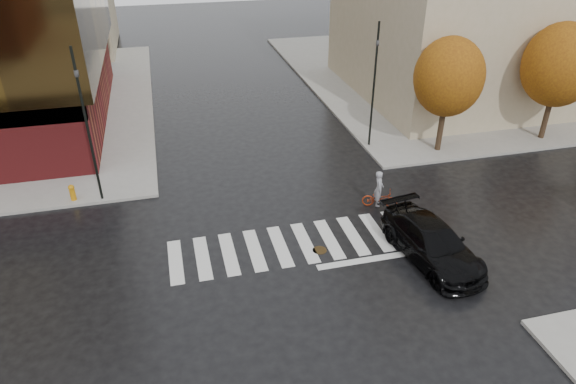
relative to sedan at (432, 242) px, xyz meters
name	(u,v)px	position (x,y,z in m)	size (l,w,h in m)	color
ground	(308,249)	(-4.70, 1.80, -0.78)	(120.00, 120.00, 0.00)	black
sidewalk_ne	(476,71)	(16.30, 22.80, -0.71)	(30.00, 30.00, 0.15)	gray
crosswalk	(305,242)	(-4.70, 2.30, -0.78)	(12.00, 3.00, 0.01)	silver
tree_ne_a	(449,77)	(5.30, 9.20, 3.68)	(3.80, 3.80, 6.50)	black
tree_ne_b	(560,65)	(12.30, 9.20, 3.84)	(4.20, 4.20, 6.89)	black
sedan	(432,242)	(0.00, 0.00, 0.00)	(2.19, 5.38, 1.56)	black
cyclist	(379,195)	(-0.45, 4.30, -0.13)	(1.77, 1.18, 1.90)	#9F2C0E
traffic_light_nw	(85,117)	(-13.37, 8.10, 3.59)	(0.23, 0.21, 7.40)	black
traffic_light_ne	(374,78)	(1.66, 10.80, 3.40)	(0.15, 0.18, 7.12)	black
fire_hydrant	(72,192)	(-14.70, 8.30, -0.18)	(0.29, 0.29, 0.82)	#BF780B
manhole	(320,250)	(-4.25, 1.61, -0.78)	(0.61, 0.61, 0.01)	#412F17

